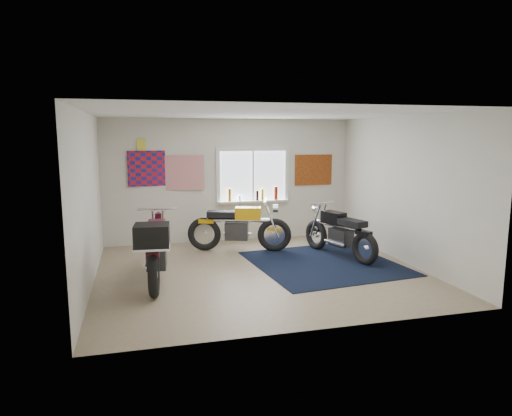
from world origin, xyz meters
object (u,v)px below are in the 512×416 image
object	(u,v)px
black_chrome_bike	(339,234)
maroon_tourer	(156,249)
yellow_triumph	(239,228)
navy_rug	(324,263)

from	to	relation	value
black_chrome_bike	maroon_tourer	world-z (taller)	maroon_tourer
yellow_triumph	maroon_tourer	world-z (taller)	maroon_tourer
yellow_triumph	maroon_tourer	bearing A→B (deg)	-116.39
navy_rug	black_chrome_bike	xyz separation A→B (m)	(0.47, 0.39, 0.44)
yellow_triumph	maroon_tourer	distance (m)	2.47
navy_rug	black_chrome_bike	bearing A→B (deg)	39.50
black_chrome_bike	maroon_tourer	distance (m)	3.62
yellow_triumph	black_chrome_bike	distance (m)	2.03
navy_rug	black_chrome_bike	world-z (taller)	black_chrome_bike
black_chrome_bike	navy_rug	bearing A→B (deg)	111.26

